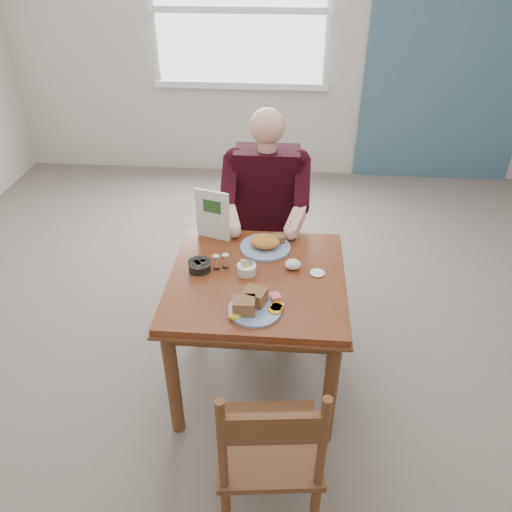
# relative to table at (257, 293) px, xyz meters

# --- Properties ---
(floor) EXTENTS (6.00, 6.00, 0.00)m
(floor) POSITION_rel_table_xyz_m (0.00, 0.00, -0.64)
(floor) COLOR #685C54
(floor) RESTS_ON ground
(wall_back) EXTENTS (5.50, 0.00, 5.50)m
(wall_back) POSITION_rel_table_xyz_m (0.00, 3.00, 0.76)
(wall_back) COLOR beige
(wall_back) RESTS_ON ground
(accent_panel) EXTENTS (1.60, 0.02, 2.80)m
(accent_panel) POSITION_rel_table_xyz_m (1.60, 2.98, 0.76)
(accent_panel) COLOR #406177
(accent_panel) RESTS_ON ground
(lemon_wedge) EXTENTS (0.06, 0.04, 0.03)m
(lemon_wedge) POSITION_rel_table_xyz_m (-0.08, -0.34, 0.13)
(lemon_wedge) COLOR yellow
(lemon_wedge) RESTS_ON table
(napkin) EXTENTS (0.10, 0.09, 0.05)m
(napkin) POSITION_rel_table_xyz_m (0.18, 0.08, 0.14)
(napkin) COLOR white
(napkin) RESTS_ON table
(metal_dish) EXTENTS (0.09, 0.09, 0.01)m
(metal_dish) POSITION_rel_table_xyz_m (0.31, 0.04, 0.12)
(metal_dish) COLOR silver
(metal_dish) RESTS_ON table
(window) EXTENTS (1.72, 0.04, 1.42)m
(window) POSITION_rel_table_xyz_m (-0.40, 2.97, 0.96)
(window) COLOR white
(window) RESTS_ON wall_back
(table) EXTENTS (0.92, 0.92, 0.75)m
(table) POSITION_rel_table_xyz_m (0.00, 0.00, 0.00)
(table) COLOR maroon
(table) RESTS_ON ground
(chair_far) EXTENTS (0.42, 0.42, 0.95)m
(chair_far) POSITION_rel_table_xyz_m (0.00, 0.80, -0.16)
(chair_far) COLOR brown
(chair_far) RESTS_ON ground
(chair_near) EXTENTS (0.46, 0.46, 0.95)m
(chair_near) POSITION_rel_table_xyz_m (0.12, -0.83, -0.16)
(chair_near) COLOR brown
(chair_near) RESTS_ON ground
(diner) EXTENTS (0.53, 0.56, 1.39)m
(diner) POSITION_rel_table_xyz_m (0.00, 0.71, 0.17)
(diner) COLOR tan
(diner) RESTS_ON chair_far
(near_plate) EXTENTS (0.28, 0.27, 0.08)m
(near_plate) POSITION_rel_table_xyz_m (0.00, -0.27, 0.14)
(near_plate) COLOR white
(near_plate) RESTS_ON table
(far_plate) EXTENTS (0.37, 0.37, 0.08)m
(far_plate) POSITION_rel_table_xyz_m (0.03, 0.27, 0.14)
(far_plate) COLOR white
(far_plate) RESTS_ON table
(caddy) EXTENTS (0.11, 0.11, 0.07)m
(caddy) POSITION_rel_table_xyz_m (-0.06, 0.02, 0.14)
(caddy) COLOR white
(caddy) RESTS_ON table
(shakers) EXTENTS (0.09, 0.06, 0.08)m
(shakers) POSITION_rel_table_xyz_m (-0.19, 0.06, 0.15)
(shakers) COLOR white
(shakers) RESTS_ON table
(creamer) EXTENTS (0.12, 0.12, 0.05)m
(creamer) POSITION_rel_table_xyz_m (-0.30, 0.03, 0.14)
(creamer) COLOR white
(creamer) RESTS_ON table
(menu) EXTENTS (0.20, 0.07, 0.30)m
(menu) POSITION_rel_table_xyz_m (-0.28, 0.36, 0.26)
(menu) COLOR white
(menu) RESTS_ON table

